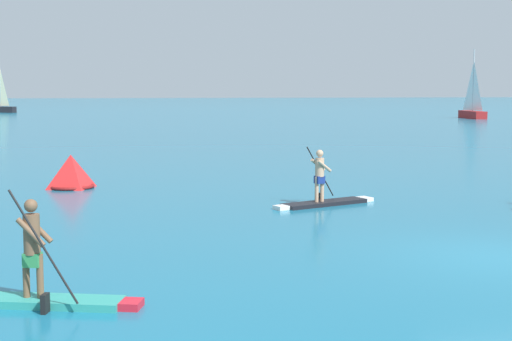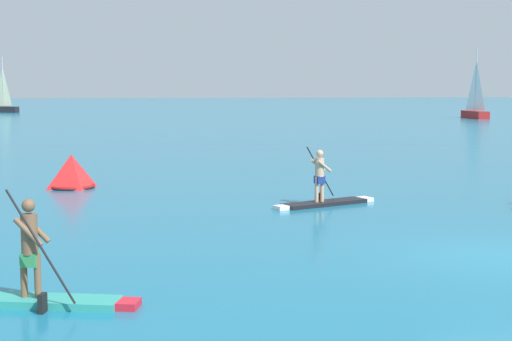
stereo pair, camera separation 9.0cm
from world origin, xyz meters
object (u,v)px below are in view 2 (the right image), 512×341
(paddleboarder_near_left, at_px, (39,284))
(sailboat_left_horizon, at_px, (4,104))
(paddleboarder_mid_center, at_px, (323,195))
(sailboat_right_horizon, at_px, (475,109))
(race_marker_buoy, at_px, (72,173))

(paddleboarder_near_left, distance_m, sailboat_left_horizon, 94.79)
(paddleboarder_near_left, distance_m, paddleboarder_mid_center, 11.51)
(paddleboarder_near_left, relative_size, sailboat_right_horizon, 0.42)
(race_marker_buoy, bearing_deg, sailboat_right_horizon, 53.23)
(paddleboarder_mid_center, relative_size, race_marker_buoy, 1.91)
(sailboat_left_horizon, bearing_deg, paddleboarder_mid_center, -48.16)
(paddleboarder_near_left, xyz_separation_m, race_marker_buoy, (-0.73, 14.19, 0.16))
(sailboat_left_horizon, height_order, sailboat_right_horizon, sailboat_right_horizon)
(race_marker_buoy, xyz_separation_m, sailboat_left_horizon, (-15.89, 79.12, 0.59))
(paddleboarder_mid_center, bearing_deg, paddleboarder_near_left, -150.34)
(paddleboarder_mid_center, height_order, race_marker_buoy, paddleboarder_mid_center)
(race_marker_buoy, height_order, sailboat_left_horizon, sailboat_left_horizon)
(paddleboarder_mid_center, bearing_deg, race_marker_buoy, 123.40)
(paddleboarder_mid_center, distance_m, sailboat_right_horizon, 64.66)
(paddleboarder_near_left, xyz_separation_m, sailboat_right_horizon, (37.94, 65.93, 0.63))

